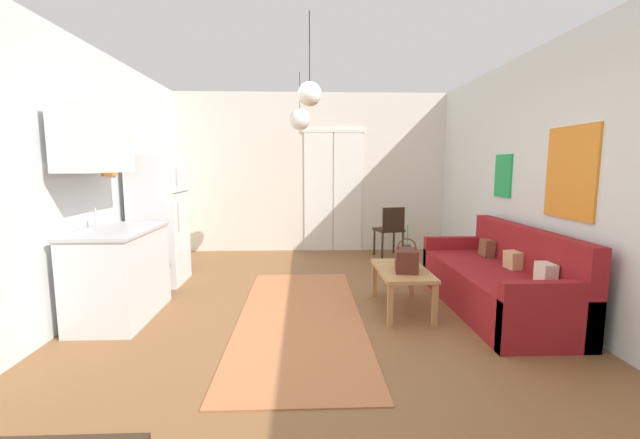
% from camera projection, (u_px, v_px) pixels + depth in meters
% --- Properties ---
extents(ground_plane, '(5.33, 7.98, 0.10)m').
position_uv_depth(ground_plane, '(320.00, 340.00, 3.68)').
color(ground_plane, brown).
extents(wall_back, '(4.93, 0.13, 2.77)m').
position_uv_depth(wall_back, '(312.00, 174.00, 7.19)').
color(wall_back, silver).
rests_on(wall_back, ground_plane).
extents(wall_right, '(0.12, 7.58, 2.77)m').
position_uv_depth(wall_right, '(592.00, 180.00, 3.59)').
color(wall_right, silver).
rests_on(wall_right, ground_plane).
extents(wall_left, '(0.12, 7.58, 2.77)m').
position_uv_depth(wall_left, '(32.00, 181.00, 3.40)').
color(wall_left, silver).
rests_on(wall_left, ground_plane).
extents(area_rug, '(1.22, 3.15, 0.01)m').
position_uv_depth(area_rug, '(300.00, 317.00, 4.09)').
color(area_rug, '#B26B42').
rests_on(area_rug, ground_plane).
extents(couch, '(0.84, 2.15, 0.88)m').
position_uv_depth(couch, '(500.00, 283.00, 4.28)').
color(couch, maroon).
rests_on(couch, ground_plane).
extents(coffee_table, '(0.51, 0.95, 0.44)m').
position_uv_depth(coffee_table, '(402.00, 274.00, 4.26)').
color(coffee_table, '#B27F4C').
rests_on(coffee_table, ground_plane).
extents(bamboo_vase, '(0.08, 0.08, 0.44)m').
position_uv_depth(bamboo_vase, '(407.00, 255.00, 4.40)').
color(bamboo_vase, '#2D2D33').
rests_on(bamboo_vase, coffee_table).
extents(handbag, '(0.27, 0.34, 0.34)m').
position_uv_depth(handbag, '(406.00, 260.00, 4.14)').
color(handbag, '#512319').
rests_on(handbag, coffee_table).
extents(refrigerator, '(0.60, 0.66, 1.65)m').
position_uv_depth(refrigerator, '(159.00, 220.00, 5.21)').
color(refrigerator, white).
rests_on(refrigerator, ground_plane).
extents(kitchen_counter, '(0.65, 1.12, 2.06)m').
position_uv_depth(kitchen_counter, '(114.00, 243.00, 3.99)').
color(kitchen_counter, silver).
rests_on(kitchen_counter, ground_plane).
extents(accent_chair, '(0.50, 0.48, 0.85)m').
position_uv_depth(accent_chair, '(390.00, 228.00, 6.70)').
color(accent_chair, black).
rests_on(accent_chair, ground_plane).
extents(pendant_lamp_near, '(0.20, 0.20, 0.76)m').
position_uv_depth(pendant_lamp_near, '(310.00, 94.00, 3.40)').
color(pendant_lamp_near, black).
extents(pendant_lamp_far, '(0.29, 0.29, 0.78)m').
position_uv_depth(pendant_lamp_far, '(300.00, 119.00, 5.55)').
color(pendant_lamp_far, black).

